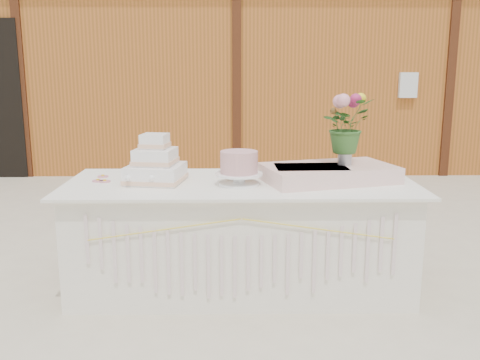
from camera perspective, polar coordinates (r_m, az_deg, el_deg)
name	(u,v)px	position (r m, az deg, el deg)	size (l,w,h in m)	color
ground	(241,287)	(3.91, 0.06, -11.30)	(80.00, 80.00, 0.00)	beige
barn	(235,60)	(9.59, -0.50, 12.72)	(12.60, 4.60, 3.30)	#AA5A23
cake_table	(241,235)	(3.77, 0.06, -5.91)	(2.40, 1.00, 0.77)	white
wedding_cake	(156,166)	(3.69, -9.00, 1.49)	(0.42, 0.42, 0.33)	white
pink_cake_stand	(239,166)	(3.56, -0.10, 1.49)	(0.32, 0.32, 0.23)	white
satin_runner	(328,173)	(3.74, 9.42, 0.72)	(0.88, 0.51, 0.11)	#FFD3CD
flower_vase	(345,155)	(3.77, 11.12, 2.61)	(0.10, 0.10, 0.13)	#B6B6BB
bouquet	(346,119)	(3.74, 11.27, 6.43)	(0.34, 0.29, 0.37)	#335F26
loose_flowers	(97,180)	(3.82, -14.99, 0.00)	(0.16, 0.38, 0.02)	#CB7C8D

